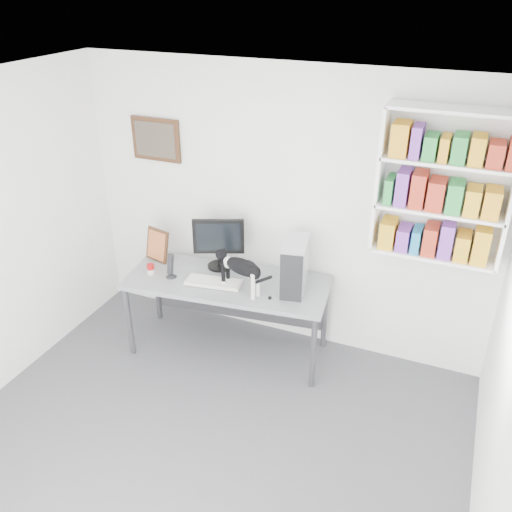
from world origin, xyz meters
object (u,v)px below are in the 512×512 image
(bookshelf, at_px, (443,186))
(monitor, at_px, (219,243))
(pc_tower, at_px, (295,266))
(leaning_print, at_px, (157,244))
(cat, at_px, (241,275))
(speaker, at_px, (171,265))
(keyboard, at_px, (214,282))
(desk, at_px, (228,316))
(soup_can, at_px, (151,269))

(bookshelf, xyz_separation_m, monitor, (-1.92, -0.15, -0.80))
(pc_tower, distance_m, leaning_print, 1.43)
(cat, bearing_deg, speaker, -163.18)
(monitor, bearing_deg, keyboard, -95.51)
(desk, xyz_separation_m, soup_can, (-0.72, -0.16, 0.45))
(pc_tower, distance_m, speaker, 1.17)
(desk, distance_m, cat, 0.62)
(monitor, xyz_separation_m, keyboard, (0.09, -0.31, -0.24))
(pc_tower, bearing_deg, monitor, 162.07)
(pc_tower, distance_m, cat, 0.48)
(bookshelf, distance_m, desk, 2.30)
(leaning_print, relative_size, soup_can, 3.30)
(monitor, bearing_deg, bookshelf, -17.88)
(speaker, distance_m, soup_can, 0.22)
(bookshelf, height_order, soup_can, bookshelf)
(monitor, height_order, speaker, monitor)
(speaker, xyz_separation_m, soup_can, (-0.21, -0.03, -0.07))
(bookshelf, relative_size, desk, 0.65)
(desk, xyz_separation_m, speaker, (-0.52, -0.13, 0.52))
(bookshelf, distance_m, speaker, 2.50)
(pc_tower, height_order, soup_can, pc_tower)
(monitor, bearing_deg, cat, -63.23)
(soup_can, bearing_deg, keyboard, 5.62)
(keyboard, bearing_deg, soup_can, 176.71)
(keyboard, xyz_separation_m, cat, (0.29, -0.02, 0.15))
(desk, relative_size, pc_tower, 4.10)
(monitor, bearing_deg, leaning_print, 166.20)
(leaning_print, bearing_deg, pc_tower, 14.52)
(keyboard, distance_m, cat, 0.33)
(speaker, xyz_separation_m, leaning_print, (-0.30, 0.25, 0.05))
(leaning_print, bearing_deg, speaker, -25.97)
(leaning_print, bearing_deg, soup_can, -58.00)
(leaning_print, relative_size, cat, 0.60)
(leaning_print, height_order, cat, cat)
(speaker, height_order, leaning_print, leaning_print)
(soup_can, bearing_deg, bookshelf, 11.95)
(monitor, relative_size, keyboard, 1.01)
(bookshelf, bearing_deg, keyboard, -165.91)
(keyboard, distance_m, soup_can, 0.64)
(speaker, relative_size, soup_can, 2.39)
(bookshelf, xyz_separation_m, pc_tower, (-1.12, -0.24, -0.83))
(keyboard, bearing_deg, cat, -13.19)
(desk, height_order, cat, cat)
(soup_can, distance_m, cat, 0.94)
(desk, distance_m, monitor, 0.71)
(keyboard, bearing_deg, leaning_print, 154.50)
(pc_tower, bearing_deg, desk, 179.56)
(leaning_print, height_order, soup_can, leaning_print)
(monitor, bearing_deg, desk, -71.97)
(keyboard, relative_size, soup_can, 5.06)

